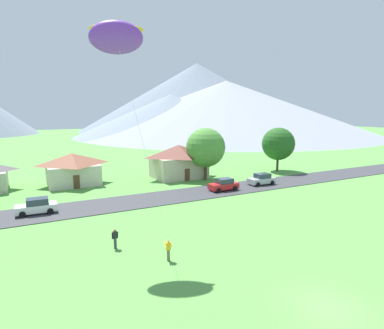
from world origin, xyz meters
name	(u,v)px	position (x,y,z in m)	size (l,w,h in m)	color
ground_plane	(329,308)	(0.00, 0.00, 0.00)	(400.00, 400.00, 0.00)	#569942
road_strip	(158,198)	(0.00, 26.53, 0.04)	(160.00, 6.58, 0.08)	#38383D
mountain_central_ridge	(226,108)	(72.26, 120.09, 12.58)	(138.07, 138.07, 25.17)	#8E939E
mountain_west_ridge	(171,115)	(44.22, 121.46, 9.18)	(84.20, 84.20, 18.36)	gray
mountain_far_east_ridge	(197,97)	(77.13, 158.24, 19.08)	(133.51, 133.51, 38.16)	slate
house_leftmost	(73,168)	(-8.41, 40.55, 2.49)	(8.00, 7.47, 4.80)	beige
house_left_center	(179,161)	(8.21, 37.61, 2.87)	(8.96, 7.01, 5.54)	beige
tree_near_left	(278,144)	(27.23, 34.39, 5.10)	(6.06, 6.06, 8.14)	#4C3823
tree_center	(206,148)	(11.34, 33.91, 5.29)	(6.39, 6.39, 8.50)	#4C3823
parked_car_red_west_end	(224,185)	(9.87, 26.17, 0.87)	(4.20, 2.09, 1.68)	red
parked_car_silver_mid_west	(262,179)	(17.01, 26.56, 0.87)	(4.25, 2.17, 1.68)	#B7BCC1
parked_car_white_mid_east	(37,206)	(-14.09, 26.83, 0.87)	(4.25, 2.17, 1.68)	white
kite_flyer_with_kite	(116,38)	(-7.84, 14.69, 16.74)	(4.66, 6.68, 18.15)	#70604C
watcher_person	(115,238)	(-8.78, 13.85, 0.88)	(0.56, 0.24, 1.68)	#3D3D42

